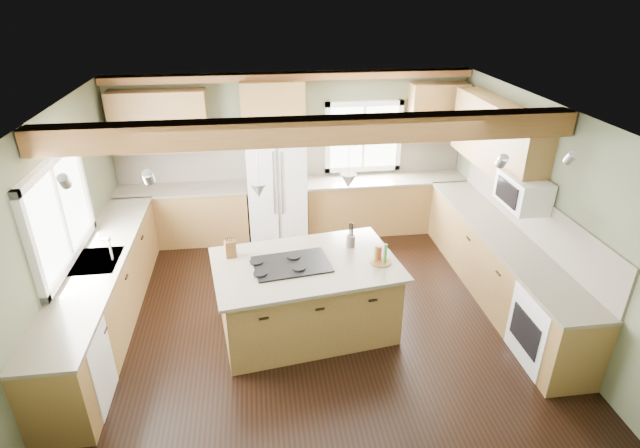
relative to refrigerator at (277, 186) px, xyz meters
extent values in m
plane|color=black|center=(0.30, -2.12, -0.90)|extent=(5.60, 5.60, 0.00)
plane|color=silver|center=(0.30, -2.12, 1.70)|extent=(5.60, 5.60, 0.00)
plane|color=#484F38|center=(0.30, 0.38, 0.40)|extent=(5.60, 0.00, 5.60)
plane|color=#484F38|center=(-2.50, -2.12, 0.40)|extent=(0.00, 5.00, 5.00)
plane|color=#484F38|center=(3.10, -2.12, 0.40)|extent=(0.00, 5.00, 5.00)
cube|color=brown|center=(0.30, -2.45, 1.57)|extent=(5.55, 0.26, 0.26)
cube|color=brown|center=(0.30, 0.28, 1.64)|extent=(5.55, 0.20, 0.10)
cube|color=brown|center=(0.30, 0.36, 0.31)|extent=(5.58, 0.03, 0.58)
cube|color=brown|center=(3.08, -2.07, 0.31)|extent=(0.03, 3.70, 0.58)
cube|color=brown|center=(-1.49, 0.08, -0.46)|extent=(2.02, 0.60, 0.88)
cube|color=brown|center=(-1.49, 0.08, 0.00)|extent=(2.06, 0.64, 0.04)
cube|color=brown|center=(1.79, 0.08, -0.46)|extent=(2.62, 0.60, 0.88)
cube|color=brown|center=(1.79, 0.08, 0.00)|extent=(2.66, 0.64, 0.04)
cube|color=brown|center=(-2.20, -2.07, -0.46)|extent=(0.60, 3.70, 0.88)
cube|color=brown|center=(-2.20, -2.07, 0.00)|extent=(0.64, 3.74, 0.04)
cube|color=brown|center=(2.80, -2.07, -0.46)|extent=(0.60, 3.70, 0.88)
cube|color=brown|center=(2.80, -2.07, 0.00)|extent=(0.64, 3.74, 0.04)
cube|color=brown|center=(-1.69, 0.21, 1.05)|extent=(1.40, 0.35, 0.90)
cube|color=brown|center=(0.00, 0.21, 1.25)|extent=(0.96, 0.35, 0.70)
cube|color=brown|center=(2.92, -1.22, 1.05)|extent=(0.35, 2.20, 0.90)
cube|color=brown|center=(2.60, 0.21, 1.05)|extent=(0.90, 0.35, 0.90)
cube|color=white|center=(-2.48, -2.07, 0.65)|extent=(0.04, 1.60, 1.05)
cube|color=white|center=(1.45, 0.36, 0.65)|extent=(1.10, 0.04, 1.00)
cube|color=#262628|center=(-2.20, -2.07, 0.01)|extent=(0.50, 0.65, 0.03)
cylinder|color=#B2B2B7|center=(-2.02, -2.07, 0.15)|extent=(0.02, 0.02, 0.28)
cube|color=white|center=(-2.19, -3.37, -0.47)|extent=(0.60, 0.60, 0.84)
cube|color=white|center=(2.79, -3.37, -0.47)|extent=(0.60, 0.72, 0.84)
cube|color=white|center=(2.88, -2.17, 0.65)|extent=(0.40, 0.70, 0.38)
cone|color=#B2B2B7|center=(-0.29, -2.52, 0.98)|extent=(0.18, 0.18, 0.16)
cone|color=#B2B2B7|center=(0.69, -2.38, 0.98)|extent=(0.18, 0.18, 0.16)
cube|color=silver|center=(0.00, 0.00, 0.00)|extent=(0.90, 0.74, 1.80)
cube|color=brown|center=(0.20, -2.45, -0.46)|extent=(2.12, 1.47, 0.88)
cube|color=brown|center=(0.20, -2.45, 0.00)|extent=(2.27, 1.62, 0.04)
cube|color=black|center=(0.04, -2.47, 0.03)|extent=(0.93, 0.68, 0.02)
cube|color=#563B1A|center=(-0.65, -2.18, 0.12)|extent=(0.14, 0.12, 0.21)
cylinder|color=#3C3530|center=(0.79, -2.12, 0.09)|extent=(0.13, 0.13, 0.14)
camera|label=1|loc=(-0.28, -7.36, 2.96)|focal=28.00mm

